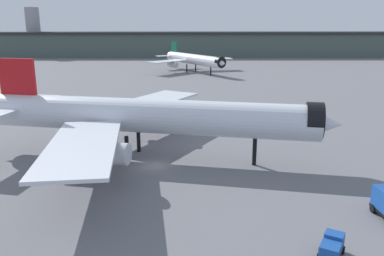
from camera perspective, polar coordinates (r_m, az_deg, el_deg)
ground at (r=57.11m, az=-5.39°, el=-5.44°), size 900.00×900.00×0.00m
airliner_near_gate at (r=58.75m, az=-6.78°, el=1.65°), size 55.13×49.68×14.59m
airliner_far_taxiway at (r=165.02m, az=0.20°, el=9.85°), size 35.89×40.01×11.96m
terminal_building at (r=244.53m, az=-0.94°, el=12.03°), size 252.58×26.18×28.77m
baggage_tug_wing at (r=37.90m, az=19.51°, el=-15.79°), size 3.11×3.57×1.85m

